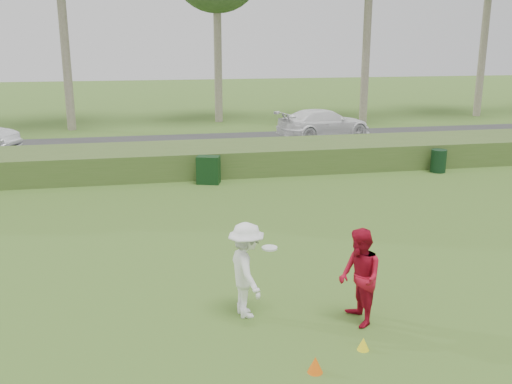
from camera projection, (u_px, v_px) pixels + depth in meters
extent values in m
plane|color=#3A6120|center=(305.00, 331.00, 9.34)|extent=(120.00, 120.00, 0.00)
cube|color=#3E5C25|center=(212.00, 158.00, 20.57)|extent=(80.00, 3.00, 0.90)
cube|color=#2D2D2D|center=(198.00, 145.00, 25.41)|extent=(80.00, 6.00, 0.06)
cylinder|color=gray|center=(217.00, 18.00, 31.41)|extent=(0.44, 0.44, 11.50)
cylinder|color=gray|center=(488.00, 1.00, 33.57)|extent=(0.44, 0.44, 13.50)
imported|color=white|center=(246.00, 270.00, 9.66)|extent=(0.75, 1.14, 1.66)
cylinder|color=white|center=(270.00, 248.00, 9.64)|extent=(0.27, 0.27, 0.03)
imported|color=#A80E25|center=(360.00, 277.00, 9.38)|extent=(0.64, 0.81, 1.65)
cone|color=#FF630D|center=(315.00, 365.00, 8.14)|extent=(0.22, 0.22, 0.25)
cone|color=yellow|center=(363.00, 344.00, 8.73)|extent=(0.19, 0.19, 0.21)
cube|color=black|center=(208.00, 170.00, 18.71)|extent=(0.84, 0.67, 0.92)
cylinder|color=black|center=(438.00, 161.00, 20.34)|extent=(0.56, 0.56, 0.81)
imported|color=white|center=(324.00, 123.00, 27.13)|extent=(4.94, 2.96, 1.34)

